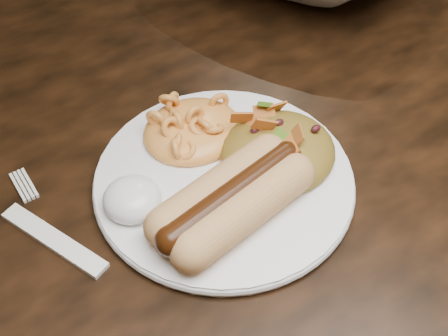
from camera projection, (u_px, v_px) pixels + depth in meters
table at (176, 129)px, 0.69m from camera, size 1.60×0.90×0.75m
plate at (224, 181)px, 0.51m from camera, size 0.27×0.27×0.01m
hotdog at (232, 198)px, 0.47m from camera, size 0.12×0.08×0.03m
mac_and_cheese at (192, 120)px, 0.53m from camera, size 0.09×0.08×0.03m
sour_cream at (131, 194)px, 0.48m from camera, size 0.05×0.05×0.03m
taco_salad at (279, 143)px, 0.51m from camera, size 0.10×0.09×0.04m
fork at (54, 240)px, 0.48m from camera, size 0.07×0.14×0.00m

